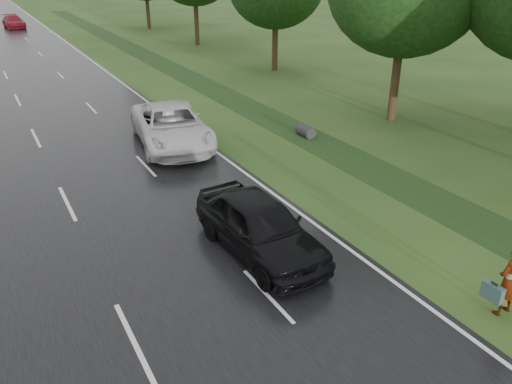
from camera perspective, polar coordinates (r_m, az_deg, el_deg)
The scene contains 7 objects.
ground at distance 12.10m, azimuth -13.76°, elevation -16.43°, with size 220.00×220.00×0.00m, color #244217.
edge_stripe_east at distance 55.21m, azimuth -20.73°, elevation 15.62°, with size 0.12×180.00×0.01m, color silver.
drainage_ditch at distance 31.71m, azimuth -3.40°, elevation 10.93°, with size 2.20×120.00×0.56m.
pedestrian at distance 13.42m, azimuth 26.96°, elevation -8.96°, with size 0.85×0.75×1.89m.
white_pickup at distance 23.17m, azimuth -9.64°, elevation 7.45°, with size 2.97×6.45×1.79m, color silver.
dark_sedan at distance 14.37m, azimuth 0.41°, elevation -3.89°, with size 2.04×5.06×1.72m, color black.
far_car_red at distance 69.92m, azimuth -25.96°, elevation 17.10°, with size 2.00×4.93×1.43m, color maroon.
Camera 1 is at (-1.84, -8.96, 7.93)m, focal length 35.00 mm.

